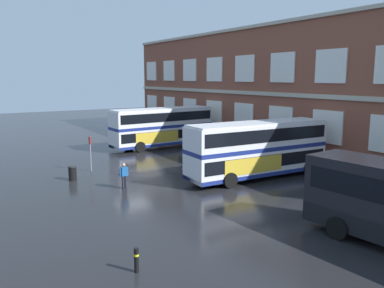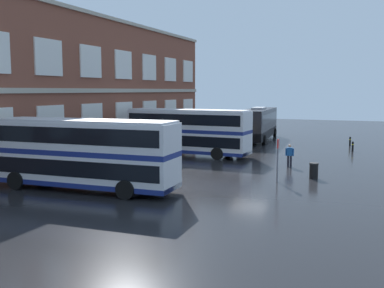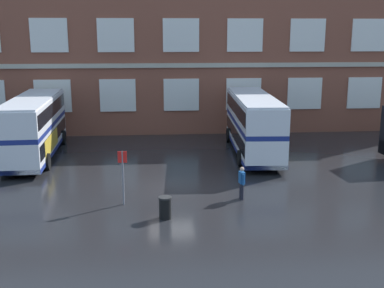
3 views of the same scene
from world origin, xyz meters
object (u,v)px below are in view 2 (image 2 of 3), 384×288
object	(u,v)px
double_decker_middle	(188,131)
safety_bollard_east	(350,141)
waiting_passenger	(290,154)
station_litter_bin	(314,171)
double_decker_near	(84,153)
touring_coach	(259,124)
safety_bollard_west	(353,146)
bus_stand_flag	(278,156)

from	to	relation	value
double_decker_middle	safety_bollard_east	xyz separation A→B (m)	(12.55, -12.87, -1.66)
waiting_passenger	station_litter_bin	xyz separation A→B (m)	(-3.93, -2.28, -0.41)
double_decker_near	safety_bollard_east	size ratio (longest dim) A/B	11.68
station_litter_bin	waiting_passenger	bearing A→B (deg)	30.05
waiting_passenger	touring_coach	bearing A→B (deg)	21.34
waiting_passenger	safety_bollard_west	bearing A→B (deg)	-20.45
double_decker_near	safety_bollard_east	bearing A→B (deg)	-25.40
safety_bollard_west	touring_coach	bearing A→B (deg)	60.13
touring_coach	station_litter_bin	bearing A→B (deg)	-156.90
double_decker_near	safety_bollard_east	world-z (taller)	double_decker_near
waiting_passenger	bus_stand_flag	world-z (taller)	bus_stand_flag
station_litter_bin	safety_bollard_east	distance (m)	19.02
double_decker_middle	waiting_passenger	world-z (taller)	double_decker_middle
safety_bollard_east	station_litter_bin	bearing A→B (deg)	176.24
safety_bollard_west	double_decker_middle	bearing A→B (deg)	121.58
touring_coach	safety_bollard_west	world-z (taller)	touring_coach
double_decker_middle	safety_bollard_west	world-z (taller)	double_decker_middle
safety_bollard_west	waiting_passenger	bearing A→B (deg)	159.55
touring_coach	double_decker_middle	bearing A→B (deg)	168.86
station_litter_bin	safety_bollard_west	xyz separation A→B (m)	(14.63, -1.71, -0.03)
double_decker_middle	safety_bollard_west	size ratio (longest dim) A/B	11.71
double_decker_near	double_decker_middle	bearing A→B (deg)	-0.64
double_decker_near	safety_bollard_west	distance (m)	26.79
station_litter_bin	safety_bollard_east	xyz separation A→B (m)	(18.98, -1.25, -0.03)
safety_bollard_west	safety_bollard_east	bearing A→B (deg)	6.06
double_decker_middle	safety_bollard_east	size ratio (longest dim) A/B	11.71
touring_coach	safety_bollard_west	bearing A→B (deg)	-119.87
safety_bollard_east	double_decker_near	bearing A→B (deg)	154.60
bus_stand_flag	safety_bollard_west	size ratio (longest dim) A/B	2.84
double_decker_middle	bus_stand_flag	size ratio (longest dim) A/B	4.12
touring_coach	bus_stand_flag	world-z (taller)	touring_coach
double_decker_middle	station_litter_bin	size ratio (longest dim) A/B	10.80
double_decker_middle	waiting_passenger	distance (m)	9.75
double_decker_near	double_decker_middle	xyz separation A→B (m)	(14.89, -0.17, 0.00)
waiting_passenger	safety_bollard_east	xyz separation A→B (m)	(15.05, -3.52, -0.44)
double_decker_middle	safety_bollard_west	bearing A→B (deg)	-58.42
double_decker_middle	waiting_passenger	bearing A→B (deg)	-104.97
double_decker_near	waiting_passenger	size ratio (longest dim) A/B	6.53
bus_stand_flag	double_decker_near	bearing A→B (deg)	123.43
waiting_passenger	bus_stand_flag	distance (m)	5.97
double_decker_near	station_litter_bin	xyz separation A→B (m)	(8.46, -11.78, -1.63)
waiting_passenger	safety_bollard_east	distance (m)	15.46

